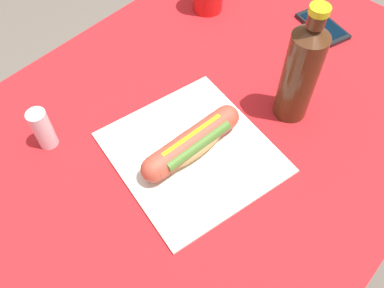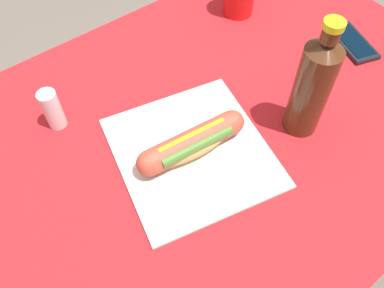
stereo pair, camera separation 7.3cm
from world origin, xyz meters
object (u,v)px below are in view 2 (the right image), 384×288
soda_bottle (313,86)px  hot_dog (192,143)px  cell_phone (352,42)px  salt_shaker (52,109)px

soda_bottle → hot_dog: bearing=-19.7°
cell_phone → soda_bottle: bearing=18.1°
hot_dog → cell_phone: (-0.49, -0.01, -0.03)m
hot_dog → soda_bottle: soda_bottle is taller
cell_phone → salt_shaker: size_ratio=1.67×
soda_bottle → salt_shaker: 0.49m
hot_dog → soda_bottle: bearing=160.3°
soda_bottle → salt_shaker: size_ratio=2.84×
soda_bottle → salt_shaker: bearing=-38.1°
soda_bottle → cell_phone: bearing=-161.9°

